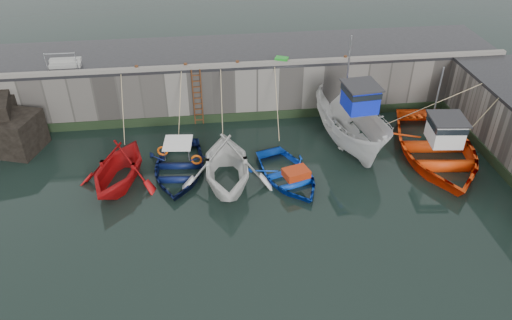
{
  "coord_description": "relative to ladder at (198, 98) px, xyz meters",
  "views": [
    {
      "loc": [
        -1.74,
        -14.16,
        13.72
      ],
      "look_at": [
        0.46,
        4.23,
        1.2
      ],
      "focal_mm": 35.0,
      "sensor_mm": 36.0,
      "label": 1
    }
  ],
  "objects": [
    {
      "name": "algae_back",
      "position": [
        2.0,
        0.05,
        -1.34
      ],
      "size": [
        30.0,
        0.08,
        0.5
      ],
      "primitive_type": "cube",
      "color": "black",
      "rests_on": "ground"
    },
    {
      "name": "quay_back",
      "position": [
        2.0,
        2.59,
        -0.09
      ],
      "size": [
        30.0,
        5.0,
        3.0
      ],
      "primitive_type": "cube",
      "color": "slate",
      "rests_on": "ground"
    },
    {
      "name": "algae_right",
      "position": [
        13.96,
        -7.41,
        -1.34
      ],
      "size": [
        0.08,
        15.0,
        0.5
      ],
      "primitive_type": "cube",
      "color": "black",
      "rests_on": "ground"
    },
    {
      "name": "boat_near_blacktrim",
      "position": [
        1.12,
        -5.64,
        -1.59
      ],
      "size": [
        4.54,
        5.23,
        2.71
      ],
      "primitive_type": "imported",
      "rotation": [
        0.0,
        0.0,
        -0.02
      ],
      "color": "silver",
      "rests_on": "ground"
    },
    {
      "name": "boat_far_orange",
      "position": [
        11.5,
        -4.66,
        -1.08
      ],
      "size": [
        6.23,
        8.15,
        4.57
      ],
      "rotation": [
        0.0,
        0.0,
        -0.11
      ],
      "color": "#FE440D",
      "rests_on": "ground"
    },
    {
      "name": "boat_far_white",
      "position": [
        7.65,
        -3.01,
        -0.47
      ],
      "size": [
        3.25,
        7.14,
        5.67
      ],
      "rotation": [
        0.0,
        0.0,
        0.1
      ],
      "color": "silver",
      "rests_on": "ground"
    },
    {
      "name": "boat_near_blacktrim_rope",
      "position": [
        1.12,
        -1.53,
        -1.59
      ],
      "size": [
        0.04,
        4.15,
        3.1
      ],
      "primitive_type": null,
      "color": "tan",
      "rests_on": "ground"
    },
    {
      "name": "boat_near_blue",
      "position": [
        -1.08,
        -4.49,
        -1.59
      ],
      "size": [
        4.02,
        5.3,
        1.03
      ],
      "primitive_type": "imported",
      "rotation": [
        0.0,
        0.0,
        -0.1
      ],
      "color": "#0A1440",
      "rests_on": "ground"
    },
    {
      "name": "bollard_e",
      "position": [
        8.0,
        0.34,
        1.71
      ],
      "size": [
        0.18,
        0.18,
        0.28
      ],
      "primitive_type": "cylinder",
      "color": "#3F1E0F",
      "rests_on": "road_back"
    },
    {
      "name": "boat_near_navy",
      "position": [
        3.95,
        -5.61,
        -1.59
      ],
      "size": [
        4.42,
        5.28,
        0.94
      ],
      "primitive_type": "imported",
      "rotation": [
        0.0,
        0.0,
        0.3
      ],
      "color": "blue",
      "rests_on": "ground"
    },
    {
      "name": "fish_crate",
      "position": [
        4.56,
        0.42,
        1.73
      ],
      "size": [
        0.78,
        0.65,
        0.32
      ],
      "primitive_type": "cube",
      "rotation": [
        0.0,
        0.0,
        -0.41
      ],
      "color": "#1A8F21",
      "rests_on": "road_back"
    },
    {
      "name": "bollard_b",
      "position": [
        -0.5,
        0.34,
        1.71
      ],
      "size": [
        0.18,
        0.18,
        0.28
      ],
      "primitive_type": "cylinder",
      "color": "#3F1E0F",
      "rests_on": "road_back"
    },
    {
      "name": "bollard_c",
      "position": [
        2.2,
        0.34,
        1.71
      ],
      "size": [
        0.18,
        0.18,
        0.28
      ],
      "primitive_type": "cylinder",
      "color": "#3F1E0F",
      "rests_on": "road_back"
    },
    {
      "name": "boat_near_navy_rope",
      "position": [
        3.95,
        -1.51,
        -1.59
      ],
      "size": [
        0.04,
        4.12,
        3.1
      ],
      "primitive_type": null,
      "color": "tan",
      "rests_on": "ground"
    },
    {
      "name": "bollard_d",
      "position": [
        4.8,
        0.34,
        1.71
      ],
      "size": [
        0.18,
        0.18,
        0.28
      ],
      "primitive_type": "cylinder",
      "color": "#3F1E0F",
      "rests_on": "road_back"
    },
    {
      "name": "boat_near_blue_rope",
      "position": [
        -1.08,
        -0.95,
        -1.59
      ],
      "size": [
        0.04,
        3.33,
        3.1
      ],
      "primitive_type": null,
      "color": "tan",
      "rests_on": "ground"
    },
    {
      "name": "ladder",
      "position": [
        0.0,
        0.0,
        0.0
      ],
      "size": [
        0.51,
        0.08,
        3.2
      ],
      "color": "#3F1E0F",
      "rests_on": "ground"
    },
    {
      "name": "ground",
      "position": [
        2.0,
        -9.91,
        -1.59
      ],
      "size": [
        120.0,
        120.0,
        0.0
      ],
      "primitive_type": "plane",
      "color": "black",
      "rests_on": "ground"
    },
    {
      "name": "railing",
      "position": [
        -6.75,
        1.33,
        1.77
      ],
      "size": [
        1.6,
        1.05,
        1.0
      ],
      "color": "#A5A8AD",
      "rests_on": "road_back"
    },
    {
      "name": "bollard_a",
      "position": [
        -3.0,
        0.34,
        1.71
      ],
      "size": [
        0.18,
        0.18,
        0.28
      ],
      "primitive_type": "cylinder",
      "color": "#3F1E0F",
      "rests_on": "road_back"
    },
    {
      "name": "kerb_back",
      "position": [
        2.0,
        0.24,
        1.67
      ],
      "size": [
        30.0,
        0.3,
        0.2
      ],
      "primitive_type": "cube",
      "color": "slate",
      "rests_on": "road_back"
    },
    {
      "name": "boat_near_white_rope",
      "position": [
        -3.73,
        -1.24,
        -1.59
      ],
      "size": [
        0.04,
        3.71,
        3.1
      ],
      "primitive_type": null,
      "color": "tan",
      "rests_on": "ground"
    },
    {
      "name": "boat_near_white",
      "position": [
        -3.73,
        -5.06,
        -1.59
      ],
      "size": [
        4.99,
        5.41,
        2.38
      ],
      "primitive_type": "imported",
      "rotation": [
        0.0,
        0.0,
        -0.28
      ],
      "color": "#AF0F10",
      "rests_on": "ground"
    },
    {
      "name": "road_back",
      "position": [
        2.0,
        2.59,
        1.49
      ],
      "size": [
        30.0,
        5.0,
        0.16
      ],
      "primitive_type": "cube",
      "color": "black",
      "rests_on": "quay_back"
    }
  ]
}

